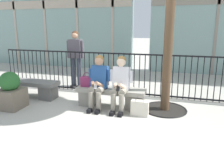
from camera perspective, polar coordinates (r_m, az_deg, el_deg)
name	(u,v)px	position (r m, az deg, el deg)	size (l,w,h in m)	color
ground_plane	(111,106)	(5.10, -0.31, -8.49)	(60.00, 60.00, 0.00)	#B2ADA3
stone_bench	(111,95)	(5.01, -0.32, -5.59)	(1.60, 0.44, 0.45)	gray
seated_person_with_phone	(98,80)	(4.86, -3.65, -1.53)	(0.52, 0.66, 1.21)	gray
seated_person_companion	(120,82)	(4.72, 2.22, -1.96)	(0.52, 0.66, 1.21)	gray
handbag_on_bench	(87,81)	(5.10, -6.62, -1.79)	(0.28, 0.16, 0.34)	#7A234C
shopping_bag	(140,108)	(4.60, 7.38, -8.78)	(0.37, 0.17, 0.43)	beige
bystander_at_railing	(76,55)	(6.64, -9.67, 5.23)	(0.55, 0.27, 1.71)	#383D4C
plaza_railing	(121,74)	(5.86, 2.45, 0.23)	(7.31, 0.04, 1.14)	black
stone_bench_far	(30,87)	(6.09, -21.05, -3.12)	(1.60, 0.44, 0.45)	slate
planter	(11,91)	(5.41, -25.32, -4.10)	(0.53, 0.53, 0.85)	#726656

